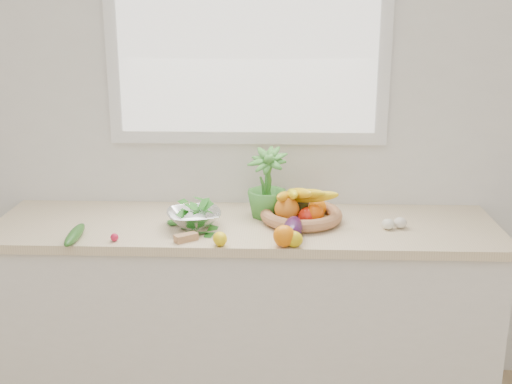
{
  "coord_description": "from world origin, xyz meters",
  "views": [
    {
      "loc": [
        0.15,
        -0.74,
        1.84
      ],
      "look_at": [
        0.05,
        1.93,
        1.05
      ],
      "focal_mm": 45.0,
      "sensor_mm": 36.0,
      "label": 1
    }
  ],
  "objects_px": {
    "apple": "(308,217)",
    "cucumber": "(75,235)",
    "colander_with_spinach": "(194,214)",
    "potted_herb": "(267,184)",
    "fruit_basket": "(301,210)",
    "eggplant": "(293,228)"
  },
  "relations": [
    {
      "from": "apple",
      "to": "fruit_basket",
      "type": "height_order",
      "value": "fruit_basket"
    },
    {
      "from": "apple",
      "to": "cucumber",
      "type": "height_order",
      "value": "apple"
    },
    {
      "from": "apple",
      "to": "cucumber",
      "type": "bearing_deg",
      "value": -167.58
    },
    {
      "from": "potted_herb",
      "to": "colander_with_spinach",
      "type": "distance_m",
      "value": 0.37
    },
    {
      "from": "cucumber",
      "to": "potted_herb",
      "type": "bearing_deg",
      "value": 23.19
    },
    {
      "from": "fruit_basket",
      "to": "colander_with_spinach",
      "type": "height_order",
      "value": "fruit_basket"
    },
    {
      "from": "apple",
      "to": "fruit_basket",
      "type": "bearing_deg",
      "value": 117.07
    },
    {
      "from": "apple",
      "to": "potted_herb",
      "type": "bearing_deg",
      "value": 145.94
    },
    {
      "from": "cucumber",
      "to": "colander_with_spinach",
      "type": "bearing_deg",
      "value": 20.02
    },
    {
      "from": "fruit_basket",
      "to": "potted_herb",
      "type": "bearing_deg",
      "value": 156.85
    },
    {
      "from": "cucumber",
      "to": "potted_herb",
      "type": "xyz_separation_m",
      "value": [
        0.78,
        0.34,
        0.13
      ]
    },
    {
      "from": "cucumber",
      "to": "fruit_basket",
      "type": "height_order",
      "value": "fruit_basket"
    },
    {
      "from": "potted_herb",
      "to": "colander_with_spinach",
      "type": "bearing_deg",
      "value": -152.3
    },
    {
      "from": "eggplant",
      "to": "potted_herb",
      "type": "distance_m",
      "value": 0.32
    },
    {
      "from": "eggplant",
      "to": "apple",
      "type": "bearing_deg",
      "value": 66.54
    },
    {
      "from": "fruit_basket",
      "to": "colander_with_spinach",
      "type": "xyz_separation_m",
      "value": [
        -0.47,
        -0.1,
        0.01
      ]
    },
    {
      "from": "eggplant",
      "to": "fruit_basket",
      "type": "xyz_separation_m",
      "value": [
        0.04,
        0.21,
        0.01
      ]
    },
    {
      "from": "apple",
      "to": "eggplant",
      "type": "height_order",
      "value": "same"
    },
    {
      "from": "potted_herb",
      "to": "eggplant",
      "type": "bearing_deg",
      "value": -67.52
    },
    {
      "from": "colander_with_spinach",
      "to": "potted_herb",
      "type": "bearing_deg",
      "value": 27.7
    },
    {
      "from": "apple",
      "to": "fruit_basket",
      "type": "xyz_separation_m",
      "value": [
        -0.03,
        0.06,
        0.01
      ]
    },
    {
      "from": "cucumber",
      "to": "fruit_basket",
      "type": "relative_size",
      "value": 0.53
    }
  ]
}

